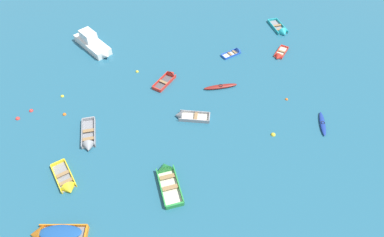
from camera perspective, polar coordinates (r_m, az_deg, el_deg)
rowboat_grey_cluster_inner at (r=32.46m, az=-1.14°, el=0.42°), size 3.62×2.20×1.11m
rowboat_red_outer_left at (r=41.29m, az=14.93°, el=10.55°), size 2.67×2.78×0.91m
rowboat_blue_distant_center at (r=40.91m, az=7.67°, el=11.44°), size 2.84×1.76×0.87m
kayak_deep_blue_midfield_right at (r=34.30m, az=21.81°, el=-0.82°), size 1.56×3.11×0.30m
rowboat_orange_far_right at (r=27.68m, az=-23.24°, el=-18.02°), size 4.39×2.25×1.31m
rowboat_yellow_outer_right at (r=29.68m, az=-20.96°, el=-10.62°), size 2.35×3.76×1.17m
rowboat_green_far_left at (r=28.28m, az=-4.44°, el=-9.81°), size 1.76×4.31×1.42m
rowboat_turquoise_near_right at (r=45.79m, az=15.32°, el=14.52°), size 1.59×3.96×1.27m
kayak_maroon_back_row_right at (r=35.73m, az=4.99°, el=5.58°), size 3.72×0.69×0.35m
motor_launch_white_back_row_center at (r=42.59m, az=-16.71°, el=12.25°), size 4.72×6.39×2.32m
rowboat_grey_center at (r=31.87m, az=-17.58°, el=-3.71°), size 1.32×4.06×1.13m
rowboat_red_far_back at (r=36.85m, az=-4.07°, el=7.19°), size 3.17×3.22×1.07m
mooring_buoy_trailing at (r=35.77m, az=16.16°, el=3.20°), size 0.31×0.31×0.31m
mooring_buoy_midfield at (r=38.28m, az=-9.54°, el=8.04°), size 0.35×0.35×0.35m
mooring_buoy_near_foreground at (r=36.79m, az=-28.10°, el=-0.05°), size 0.43×0.43×0.43m
mooring_buoy_central at (r=35.26m, az=-21.35°, el=0.65°), size 0.36×0.36×0.36m
mooring_buoy_outer_edge at (r=32.04m, az=13.96°, el=-2.79°), size 0.46×0.46×0.46m
mooring_buoy_far_field at (r=37.00m, az=-26.23°, el=1.19°), size 0.41×0.41×0.41m
mooring_buoy_between_boats_left at (r=37.33m, az=-21.67°, el=3.60°), size 0.35×0.35×0.35m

